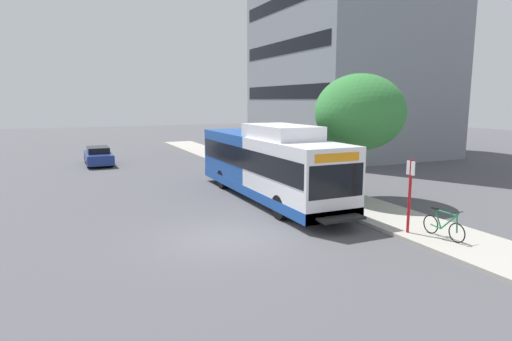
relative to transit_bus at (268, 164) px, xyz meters
The scene contains 9 objects.
ground_plane 5.41m from the transit_bus, 142.15° to the left, with size 120.00×120.00×0.00m, color #4C4C51.
sidewalk_curb 3.56m from the transit_bus, 21.30° to the left, with size 3.00×56.00×0.14m, color #A8A399.
transit_bus is the anchor object (origin of this frame).
bus_stop_sign_pole 7.56m from the transit_bus, 75.04° to the right, with size 0.10×0.36×2.60m.
bicycle_parked 8.74m from the transit_bus, 72.60° to the right, with size 0.52×1.76×1.02m.
street_tree_near_stop 4.96m from the transit_bus, 26.47° to the right, with size 4.21×4.21×5.83m.
parked_car_far_lane 16.56m from the transit_bus, 113.29° to the left, with size 1.80×4.50×1.33m.
apartment_tower_backdrop 22.68m from the transit_bus, 43.45° to the left, with size 12.92×14.96×25.05m.
lattice_comm_tower 33.03m from the transit_bus, 64.61° to the left, with size 1.10×1.10×27.92m.
Camera 1 is at (-4.92, -13.63, 4.76)m, focal length 30.34 mm.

